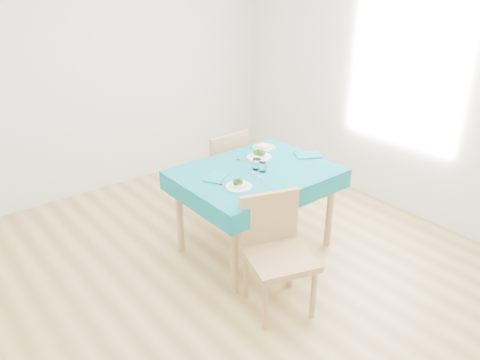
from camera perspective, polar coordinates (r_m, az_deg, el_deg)
room_shell at (r=3.30m, az=0.00°, el=7.85°), size 4.02×4.52×2.73m
table at (r=4.05m, az=1.88°, el=-3.72°), size 1.27×0.97×0.76m
chair_near at (r=3.28m, az=4.94°, el=-7.57°), size 0.58×0.61×1.12m
chair_far at (r=4.68m, az=-2.81°, el=2.83°), size 0.46×0.50×1.12m
bowl_near at (r=3.57m, az=-0.16°, el=-0.46°), size 0.20×0.20×0.06m
bowl_far at (r=4.12m, az=2.39°, el=3.15°), size 0.22×0.22×0.07m
fork_near at (r=3.59m, az=-1.40°, el=-0.83°), size 0.08×0.17×0.00m
knife_near at (r=3.78m, az=2.14°, el=0.56°), size 0.05×0.22×0.00m
fork_far at (r=4.05m, az=0.74°, el=2.30°), size 0.09×0.17×0.00m
knife_far at (r=4.23m, az=7.62°, el=3.09°), size 0.06×0.22×0.00m
napkin_near at (r=3.74m, az=-2.97°, el=0.35°), size 0.26×0.23×0.01m
napkin_far at (r=4.21m, az=8.32°, el=3.02°), size 0.27×0.25×0.01m
tumbler_center at (r=3.88m, az=2.06°, el=1.94°), size 0.07×0.07×0.09m
tumbler_side at (r=3.84m, az=2.74°, el=1.60°), size 0.06×0.06×0.08m
side_plate at (r=4.36m, az=2.92°, el=3.99°), size 0.21×0.21×0.01m
bread_slice at (r=4.35m, az=2.92°, el=4.16°), size 0.12×0.12×0.02m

